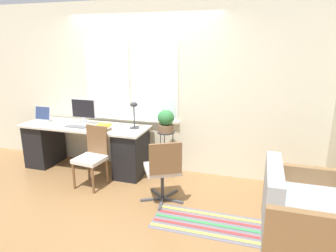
# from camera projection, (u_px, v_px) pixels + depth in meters

# --- Properties ---
(ground_plane) EXTENTS (14.00, 14.00, 0.00)m
(ground_plane) POSITION_uv_depth(u_px,v_px,m) (127.00, 184.00, 4.51)
(ground_plane) COLOR olive
(wall_back_with_window) EXTENTS (9.00, 0.12, 2.70)m
(wall_back_with_window) POSITION_uv_depth(u_px,v_px,m) (143.00, 88.00, 4.85)
(wall_back_with_window) COLOR beige
(wall_back_with_window) RESTS_ON ground_plane
(desk) EXTENTS (2.13, 0.68, 0.76)m
(desk) POSITION_uv_depth(u_px,v_px,m) (86.00, 146.00, 4.97)
(desk) COLOR beige
(desk) RESTS_ON ground_plane
(laptop) EXTENTS (0.31, 0.29, 0.25)m
(laptop) POSITION_uv_depth(u_px,v_px,m) (39.00, 119.00, 5.08)
(laptop) COLOR #B7B7BC
(laptop) RESTS_ON desk
(monitor) EXTENTS (0.43, 0.16, 0.42)m
(monitor) POSITION_uv_depth(u_px,v_px,m) (84.00, 111.00, 4.91)
(monitor) COLOR silver
(monitor) RESTS_ON desk
(keyboard) EXTENTS (0.35, 0.13, 0.02)m
(keyboard) POSITION_uv_depth(u_px,v_px,m) (76.00, 127.00, 4.77)
(keyboard) COLOR slate
(keyboard) RESTS_ON desk
(mouse) EXTENTS (0.04, 0.06, 0.03)m
(mouse) POSITION_uv_depth(u_px,v_px,m) (92.00, 127.00, 4.71)
(mouse) COLOR slate
(mouse) RESTS_ON desk
(desk_lamp) EXTENTS (0.16, 0.16, 0.42)m
(desk_lamp) POSITION_uv_depth(u_px,v_px,m) (134.00, 110.00, 4.65)
(desk_lamp) COLOR #2D2D33
(desk_lamp) RESTS_ON desk
(book_stack) EXTENTS (0.22, 0.19, 0.10)m
(book_stack) POSITION_uv_depth(u_px,v_px,m) (104.00, 127.00, 4.60)
(book_stack) COLOR olive
(book_stack) RESTS_ON desk
(desk_chair_wooden) EXTENTS (0.44, 0.45, 0.88)m
(desk_chair_wooden) POSITION_uv_depth(u_px,v_px,m) (92.00, 155.00, 4.38)
(desk_chair_wooden) COLOR brown
(desk_chair_wooden) RESTS_ON ground_plane
(office_chair_swivel) EXTENTS (0.60, 0.61, 0.88)m
(office_chair_swivel) POSITION_uv_depth(u_px,v_px,m) (163.00, 169.00, 3.88)
(office_chair_swivel) COLOR #47474C
(office_chair_swivel) RESTS_ON ground_plane
(couch_loveseat) EXTENTS (0.79, 1.16, 0.81)m
(couch_loveseat) POSITION_uv_depth(u_px,v_px,m) (299.00, 216.00, 3.15)
(couch_loveseat) COLOR #9EA8B2
(couch_loveseat) RESTS_ON ground_plane
(plant_stand) EXTENTS (0.26, 0.26, 0.74)m
(plant_stand) POSITION_uv_depth(u_px,v_px,m) (166.00, 138.00, 4.60)
(plant_stand) COLOR #333338
(plant_stand) RESTS_ON ground_plane
(potted_plant) EXTENTS (0.25, 0.25, 0.33)m
(potted_plant) POSITION_uv_depth(u_px,v_px,m) (166.00, 121.00, 4.53)
(potted_plant) COLOR brown
(potted_plant) RESTS_ON plant_stand
(floor_rug_striped) EXTENTS (1.48, 0.56, 0.01)m
(floor_rug_striped) POSITION_uv_depth(u_px,v_px,m) (215.00, 225.00, 3.48)
(floor_rug_striped) COLOR slate
(floor_rug_striped) RESTS_ON ground_plane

